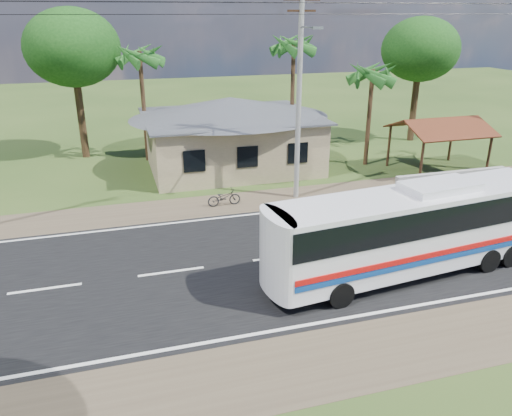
{
  "coord_description": "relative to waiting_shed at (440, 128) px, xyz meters",
  "views": [
    {
      "loc": [
        -6.1,
        -17.03,
        9.25
      ],
      "look_at": [
        -0.84,
        1.0,
        1.85
      ],
      "focal_mm": 35.0,
      "sensor_mm": 36.0,
      "label": 1
    }
  ],
  "objects": [
    {
      "name": "concrete_barrier",
      "position": [
        -1.0,
        -2.9,
        -2.28
      ],
      "size": [
        7.0,
        0.3,
        0.9
      ],
      "primitive_type": "cube",
      "color": "#9E9E99",
      "rests_on": "ground"
    },
    {
      "name": "house",
      "position": [
        -12.0,
        4.5,
        -0.09
      ],
      "size": [
        12.4,
        10.0,
        5.0
      ],
      "color": "tan",
      "rests_on": "ground"
    },
    {
      "name": "coach_bus",
      "position": [
        -8.77,
        -11.02,
        -0.74
      ],
      "size": [
        11.4,
        3.54,
        3.48
      ],
      "rotation": [
        0.0,
        0.0,
        0.11
      ],
      "color": "white",
      "rests_on": "ground"
    },
    {
      "name": "waiting_shed",
      "position": [
        0.0,
        0.0,
        0.0
      ],
      "size": [
        5.2,
        4.48,
        3.35
      ],
      "color": "#372214",
      "rests_on": "ground"
    },
    {
      "name": "palm_far",
      "position": [
        -17.0,
        7.5,
        3.95
      ],
      "size": [
        2.8,
        2.8,
        7.7
      ],
      "color": "#47301E",
      "rests_on": "ground"
    },
    {
      "name": "tree_behind_house",
      "position": [
        -21.0,
        9.5,
        4.39
      ],
      "size": [
        6.0,
        6.0,
        9.61
      ],
      "color": "#47301E",
      "rests_on": "ground"
    },
    {
      "name": "utility_poles",
      "position": [
        -10.33,
        -2.01,
        3.04
      ],
      "size": [
        32.8,
        2.22,
        11.0
      ],
      "color": "#9E9E99",
      "rests_on": "ground"
    },
    {
      "name": "ground",
      "position": [
        -13.0,
        -8.5,
        -2.73
      ],
      "size": [
        120.0,
        120.0,
        0.0
      ],
      "primitive_type": "plane",
      "color": "#274117",
      "rests_on": "ground"
    },
    {
      "name": "motorcycle",
      "position": [
        -13.99,
        -2.2,
        -2.28
      ],
      "size": [
        1.73,
        0.67,
        0.89
      ],
      "primitive_type": "imported",
      "rotation": [
        0.0,
        0.0,
        1.61
      ],
      "color": "black",
      "rests_on": "ground"
    },
    {
      "name": "tree_behind_shed",
      "position": [
        3.0,
        7.5,
        3.95
      ],
      "size": [
        5.6,
        5.6,
        9.02
      ],
      "color": "#47301E",
      "rests_on": "ground"
    },
    {
      "name": "road",
      "position": [
        -13.0,
        -8.5,
        -2.72
      ],
      "size": [
        120.0,
        16.0,
        0.03
      ],
      "color": "black",
      "rests_on": "ground"
    },
    {
      "name": "palm_near",
      "position": [
        -3.5,
        2.5,
        2.98
      ],
      "size": [
        2.8,
        2.8,
        6.7
      ],
      "color": "#47301E",
      "rests_on": "ground"
    },
    {
      "name": "palm_mid",
      "position": [
        -7.0,
        7.0,
        4.43
      ],
      "size": [
        2.8,
        2.8,
        8.2
      ],
      "color": "#47301E",
      "rests_on": "ground"
    }
  ]
}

